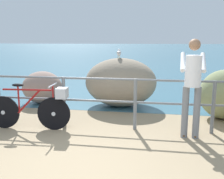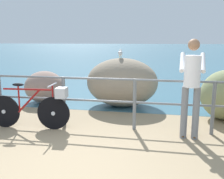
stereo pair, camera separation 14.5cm
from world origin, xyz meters
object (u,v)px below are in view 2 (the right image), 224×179
(bicycle, at_px, (35,106))
(breakwater_boulder_main, at_px, (122,82))
(seagull, at_px, (120,53))
(person_at_railing, at_px, (192,84))
(breakwater_boulder_left, at_px, (44,87))

(bicycle, distance_m, breakwater_boulder_main, 2.58)
(bicycle, distance_m, seagull, 2.71)
(person_at_railing, bearing_deg, breakwater_boulder_left, 65.65)
(person_at_railing, relative_size, breakwater_boulder_left, 1.60)
(breakwater_boulder_left, bearing_deg, person_at_railing, -28.70)
(bicycle, relative_size, breakwater_boulder_left, 1.53)
(bicycle, height_order, breakwater_boulder_main, breakwater_boulder_main)
(breakwater_boulder_main, bearing_deg, person_at_railing, -53.15)
(breakwater_boulder_left, height_order, seagull, seagull)
(bicycle, bearing_deg, breakwater_boulder_main, 52.92)
(seagull, bearing_deg, bicycle, 141.99)
(seagull, bearing_deg, breakwater_boulder_main, -90.21)
(bicycle, height_order, person_at_railing, person_at_railing)
(bicycle, height_order, seagull, seagull)
(breakwater_boulder_main, bearing_deg, seagull, -174.42)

